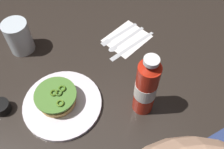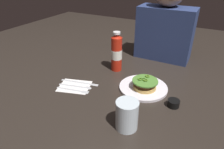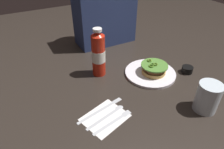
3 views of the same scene
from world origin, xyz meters
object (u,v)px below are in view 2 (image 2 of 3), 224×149
ketchup_bottle (117,53)px  butter_knife (82,82)px  burger_sandwich (145,84)px  dinner_plate (143,87)px  water_glass (127,115)px  fork_utensil (75,90)px  condiment_cup (173,103)px  diner_person (166,24)px  spoon_utensil (80,86)px  napkin (75,86)px

ketchup_bottle → butter_knife: (-0.09, -0.23, -0.11)m
burger_sandwich → ketchup_bottle: (-0.23, 0.14, 0.08)m
dinner_plate → water_glass: size_ratio=2.05×
dinner_plate → ketchup_bottle: 0.28m
burger_sandwich → fork_utensil: (-0.31, -0.17, -0.03)m
burger_sandwich → ketchup_bottle: bearing=149.3°
burger_sandwich → condiment_cup: burger_sandwich is taller
dinner_plate → burger_sandwich: size_ratio=1.92×
burger_sandwich → diner_person: bearing=94.6°
spoon_utensil → ketchup_bottle: bearing=73.2°
ketchup_bottle → fork_utensil: ketchup_bottle is taller
burger_sandwich → water_glass: bearing=-84.4°
burger_sandwich → napkin: size_ratio=0.81×
spoon_utensil → butter_knife: same height
dinner_plate → butter_knife: dinner_plate is taller
napkin → ketchup_bottle: bearing=68.4°
ketchup_bottle → condiment_cup: bearing=-27.2°
dinner_plate → condiment_cup: condiment_cup is taller
water_glass → butter_knife: size_ratio=0.57×
fork_utensil → spoon_utensil: same height
spoon_utensil → burger_sandwich: bearing=22.7°
burger_sandwich → napkin: (-0.34, -0.14, -0.03)m
fork_utensil → diner_person: (0.28, 0.63, 0.23)m
spoon_utensil → butter_knife: size_ratio=0.83×
ketchup_bottle → fork_utensil: 0.34m
water_glass → spoon_utensil: (-0.34, 0.16, -0.06)m
butter_knife → burger_sandwich: bearing=16.2°
burger_sandwich → water_glass: (0.03, -0.29, 0.02)m
napkin → diner_person: (0.30, 0.59, 0.23)m
spoon_utensil → butter_knife: 0.04m
napkin → dinner_plate: bearing=24.3°
spoon_utensil → fork_utensil: bearing=-87.6°
burger_sandwich → diner_person: (-0.04, 0.46, 0.20)m
ketchup_bottle → fork_utensil: size_ratio=1.34×
ketchup_bottle → fork_utensil: bearing=-104.4°
ketchup_bottle → condiment_cup: (0.40, -0.20, -0.10)m
condiment_cup → napkin: size_ratio=0.34×
water_glass → napkin: size_ratio=0.76×
dinner_plate → spoon_utensil: dinner_plate is taller
ketchup_bottle → spoon_utensil: bearing=-106.8°
condiment_cup → napkin: condiment_cup is taller
dinner_plate → napkin: bearing=-155.7°
napkin → butter_knife: (0.01, 0.04, 0.00)m
spoon_utensil → napkin: bearing=-166.0°
diner_person → ketchup_bottle: bearing=-121.7°
ketchup_bottle → spoon_utensil: size_ratio=1.33×
spoon_utensil → butter_knife: bearing=109.5°
fork_utensil → diner_person: diner_person is taller
fork_utensil → spoon_utensil: 0.04m
condiment_cup → diner_person: bearing=111.0°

